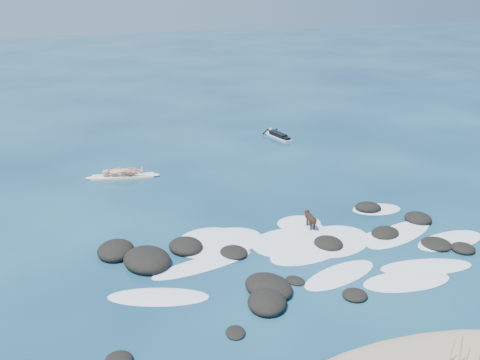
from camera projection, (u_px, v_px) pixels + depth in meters
name	position (u px, v px, depth m)	size (l,w,h in m)	color
ground	(285.00, 240.00, 18.92)	(160.00, 160.00, 0.00)	#0A2642
reef_rocks	(291.00, 258.00, 17.45)	(13.94, 7.25, 0.63)	black
breaking_foam	(314.00, 247.00, 18.40)	(13.51, 6.48, 0.12)	white
standing_surfer_rig	(122.00, 162.00, 24.65)	(3.42, 1.15, 1.95)	#F9E9C7
paddling_surfer_rig	(278.00, 135.00, 31.15)	(1.14, 2.44, 0.42)	white
dog	(310.00, 218.00, 19.67)	(0.29, 1.02, 0.64)	black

